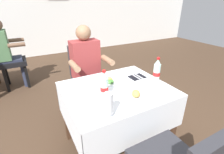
% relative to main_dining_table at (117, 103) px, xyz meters
% --- Properties ---
extents(ground_plane, '(11.00, 11.00, 0.00)m').
position_rel_main_dining_table_xyz_m(ground_plane, '(0.06, 0.03, -0.56)').
color(ground_plane, '#473323').
extents(back_wall, '(11.00, 0.12, 3.08)m').
position_rel_main_dining_table_xyz_m(back_wall, '(0.06, 4.13, 0.98)').
color(back_wall, white).
rests_on(back_wall, ground).
extents(main_dining_table, '(1.01, 0.84, 0.74)m').
position_rel_main_dining_table_xyz_m(main_dining_table, '(0.00, 0.00, 0.00)').
color(main_dining_table, white).
rests_on(main_dining_table, ground).
extents(chair_far_diner_seat, '(0.44, 0.50, 0.97)m').
position_rel_main_dining_table_xyz_m(chair_far_diner_seat, '(-0.00, 0.81, -0.01)').
color(chair_far_diner_seat, '#2D2D33').
rests_on(chair_far_diner_seat, ground).
extents(seated_diner_far, '(0.50, 0.46, 1.26)m').
position_rel_main_dining_table_xyz_m(seated_diner_far, '(-0.04, 0.71, 0.15)').
color(seated_diner_far, '#282D42').
rests_on(seated_diner_far, ground).
extents(plate_near_camera, '(0.25, 0.25, 0.07)m').
position_rel_main_dining_table_xyz_m(plate_near_camera, '(0.06, -0.23, 0.20)').
color(plate_near_camera, white).
rests_on(plate_near_camera, main_dining_table).
extents(plate_far_diner, '(0.25, 0.25, 0.05)m').
position_rel_main_dining_table_xyz_m(plate_far_diner, '(-0.00, 0.16, 0.19)').
color(plate_far_diner, white).
rests_on(plate_far_diner, main_dining_table).
extents(beer_glass_left, '(0.07, 0.07, 0.20)m').
position_rel_main_dining_table_xyz_m(beer_glass_left, '(-0.27, -0.35, 0.29)').
color(beer_glass_left, white).
rests_on(beer_glass_left, main_dining_table).
extents(cola_bottle_primary, '(0.07, 0.07, 0.26)m').
position_rel_main_dining_table_xyz_m(cola_bottle_primary, '(-0.18, -0.08, 0.29)').
color(cola_bottle_primary, silver).
rests_on(cola_bottle_primary, main_dining_table).
extents(cola_bottle_secondary, '(0.07, 0.07, 0.27)m').
position_rel_main_dining_table_xyz_m(cola_bottle_secondary, '(0.44, -0.07, 0.30)').
color(cola_bottle_secondary, silver).
rests_on(cola_bottle_secondary, main_dining_table).
extents(napkin_cutlery_set, '(0.17, 0.19, 0.01)m').
position_rel_main_dining_table_xyz_m(napkin_cutlery_set, '(0.33, 0.11, 0.18)').
color(napkin_cutlery_set, black).
rests_on(napkin_cutlery_set, main_dining_table).
extents(background_chair_right, '(0.50, 0.44, 0.97)m').
position_rel_main_dining_table_xyz_m(background_chair_right, '(-1.05, 2.17, -0.01)').
color(background_chair_right, black).
rests_on(background_chair_right, ground).
extents(background_patron, '(0.46, 0.50, 1.26)m').
position_rel_main_dining_table_xyz_m(background_patron, '(-1.00, 2.17, 0.15)').
color(background_patron, '#282D42').
rests_on(background_patron, ground).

